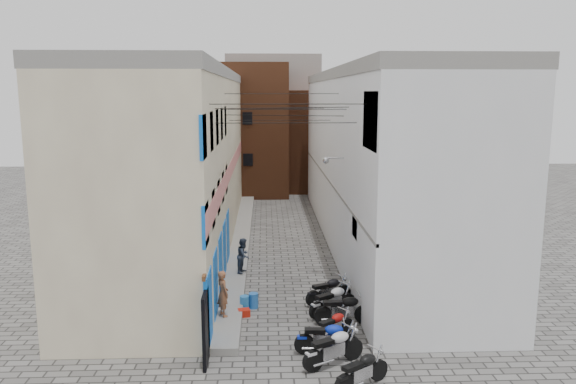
{
  "coord_description": "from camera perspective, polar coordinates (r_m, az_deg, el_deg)",
  "views": [
    {
      "loc": [
        -0.76,
        -15.86,
        7.87
      ],
      "look_at": [
        0.37,
        11.42,
        3.0
      ],
      "focal_mm": 35.0,
      "sensor_mm": 36.0,
      "label": 1
    }
  ],
  "objects": [
    {
      "name": "red_crate",
      "position": [
        20.48,
        -4.5,
        -12.13
      ],
      "size": [
        0.47,
        0.39,
        0.26
      ],
      "primitive_type": "cube",
      "rotation": [
        0.0,
        0.0,
        0.22
      ],
      "color": "#B51C0C",
      "rests_on": "ground"
    },
    {
      "name": "motorcycle_b",
      "position": [
        16.94,
        4.66,
        -15.33
      ],
      "size": [
        2.14,
        1.59,
        1.21
      ],
      "primitive_type": null,
      "rotation": [
        0.0,
        0.0,
        -1.06
      ],
      "color": "#B9B8BD",
      "rests_on": "ground"
    },
    {
      "name": "motorcycle_a",
      "position": [
        15.91,
        7.53,
        -17.37
      ],
      "size": [
        1.9,
        1.59,
        1.1
      ],
      "primitive_type": null,
      "rotation": [
        0.0,
        0.0,
        -0.96
      ],
      "color": "black",
      "rests_on": "ground"
    },
    {
      "name": "building_far_brick_left",
      "position": [
        43.98,
        -4.0,
        6.35
      ],
      "size": [
        6.0,
        6.0,
        10.0
      ],
      "primitive_type": "cube",
      "color": "brown",
      "rests_on": "ground"
    },
    {
      "name": "motorcycle_e",
      "position": [
        19.7,
        5.68,
        -11.62
      ],
      "size": [
        2.07,
        0.72,
        1.19
      ],
      "primitive_type": null,
      "rotation": [
        0.0,
        0.0,
        -1.54
      ],
      "color": "black",
      "rests_on": "ground"
    },
    {
      "name": "building_right",
      "position": [
        29.62,
        8.87,
        3.47
      ],
      "size": [
        5.94,
        26.0,
        9.0
      ],
      "color": "silver",
      "rests_on": "ground"
    },
    {
      "name": "motorcycle_c",
      "position": [
        17.59,
        3.98,
        -14.41
      ],
      "size": [
        2.03,
        0.75,
        1.15
      ],
      "primitive_type": null,
      "rotation": [
        0.0,
        0.0,
        -1.63
      ],
      "color": "#0B22A6",
      "rests_on": "ground"
    },
    {
      "name": "overhead_wires",
      "position": [
        23.53,
        -0.52,
        8.3
      ],
      "size": [
        5.8,
        13.02,
        1.32
      ],
      "color": "black",
      "rests_on": "ground"
    },
    {
      "name": "ground",
      "position": [
        17.73,
        0.35,
        -16.25
      ],
      "size": [
        90.0,
        90.0,
        0.0
      ],
      "primitive_type": "plane",
      "color": "#565451",
      "rests_on": "ground"
    },
    {
      "name": "person_b",
      "position": [
        24.14,
        -4.53,
        -6.45
      ],
      "size": [
        0.77,
        0.88,
        1.51
      ],
      "primitive_type": "imported",
      "rotation": [
        0.0,
        0.0,
        1.25
      ],
      "color": "#2B3441",
      "rests_on": "plinth"
    },
    {
      "name": "far_shopfront",
      "position": [
        41.61,
        -1.29,
        0.89
      ],
      "size": [
        2.0,
        0.3,
        2.4
      ],
      "primitive_type": "cube",
      "color": "black",
      "rests_on": "ground"
    },
    {
      "name": "building_far_brick_right",
      "position": [
        46.18,
        2.32,
        5.3
      ],
      "size": [
        5.0,
        6.0,
        8.0
      ],
      "primitive_type": "cube",
      "color": "brown",
      "rests_on": "ground"
    },
    {
      "name": "motorcycle_d",
      "position": [
        18.61,
        4.67,
        -13.26
      ],
      "size": [
        1.68,
        1.5,
        1.0
      ],
      "primitive_type": null,
      "rotation": [
        0.0,
        0.0,
        -0.9
      ],
      "color": "#9F0E0B",
      "rests_on": "ground"
    },
    {
      "name": "water_jug_near",
      "position": [
        20.97,
        -4.45,
        -11.18
      ],
      "size": [
        0.42,
        0.42,
        0.53
      ],
      "primitive_type": "cylinder",
      "rotation": [
        0.0,
        0.0,
        0.27
      ],
      "color": "#2678C2",
      "rests_on": "ground"
    },
    {
      "name": "building_left",
      "position": [
        29.31,
        -10.65,
        3.33
      ],
      "size": [
        5.1,
        27.0,
        9.0
      ],
      "color": "#C0B091",
      "rests_on": "ground"
    },
    {
      "name": "water_jug_far",
      "position": [
        21.14,
        -3.53,
        -10.95
      ],
      "size": [
        0.37,
        0.37,
        0.56
      ],
      "primitive_type": "cylinder",
      "rotation": [
        0.0,
        0.0,
        0.02
      ],
      "color": "blue",
      "rests_on": "ground"
    },
    {
      "name": "plinth",
      "position": [
        29.91,
        -4.78,
        -4.93
      ],
      "size": [
        0.9,
        26.0,
        0.25
      ],
      "primitive_type": "cube",
      "color": "gray",
      "rests_on": "ground"
    },
    {
      "name": "building_far_concrete",
      "position": [
        49.93,
        -1.51,
        7.39
      ],
      "size": [
        8.0,
        5.0,
        11.0
      ],
      "primitive_type": "cube",
      "color": "gray",
      "rests_on": "ground"
    },
    {
      "name": "motorcycle_f",
      "position": [
        20.42,
        4.57,
        -10.8
      ],
      "size": [
        2.07,
        1.66,
        1.19
      ],
      "primitive_type": null,
      "rotation": [
        0.0,
        0.0,
        -0.99
      ],
      "color": "silver",
      "rests_on": "ground"
    },
    {
      "name": "person_a",
      "position": [
        19.71,
        -6.62,
        -10.19
      ],
      "size": [
        0.61,
        0.7,
        1.61
      ],
      "primitive_type": "imported",
      "rotation": [
        0.0,
        0.0,
        2.05
      ],
      "color": "brown",
      "rests_on": "plinth"
    },
    {
      "name": "motorcycle_g",
      "position": [
        21.47,
        4.16,
        -9.8
      ],
      "size": [
        2.03,
        1.42,
        1.13
      ],
      "primitive_type": null,
      "rotation": [
        0.0,
        0.0,
        -1.11
      ],
      "color": "black",
      "rests_on": "ground"
    }
  ]
}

